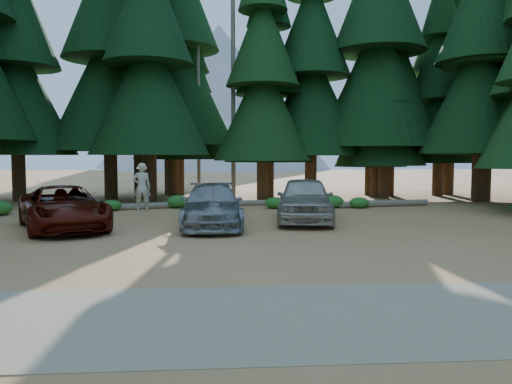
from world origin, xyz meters
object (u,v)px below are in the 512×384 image
(silver_minivan_right, at_px, (305,199))
(log_left, at_px, (123,207))
(red_pickup, at_px, (63,208))
(log_right, at_px, (383,204))
(silver_minivan_center, at_px, (212,206))
(frisbee_player, at_px, (142,187))
(log_mid, at_px, (238,203))

(silver_minivan_right, height_order, log_left, silver_minivan_right)
(red_pickup, bearing_deg, log_right, 2.20)
(silver_minivan_center, xyz_separation_m, frisbee_player, (-2.53, 1.29, 0.58))
(silver_minivan_center, distance_m, silver_minivan_right, 3.52)
(red_pickup, distance_m, log_left, 6.04)
(log_right, bearing_deg, log_left, 170.64)
(silver_minivan_center, distance_m, log_left, 6.97)
(red_pickup, relative_size, silver_minivan_right, 1.06)
(silver_minivan_center, xyz_separation_m, log_left, (-4.04, 5.66, -0.57))
(log_left, bearing_deg, silver_minivan_center, -75.42)
(silver_minivan_center, relative_size, log_left, 1.21)
(silver_minivan_center, height_order, silver_minivan_right, silver_minivan_right)
(silver_minivan_center, height_order, log_left, silver_minivan_center)
(red_pickup, distance_m, silver_minivan_right, 8.29)
(silver_minivan_right, bearing_deg, log_right, 56.71)
(frisbee_player, bearing_deg, log_right, -162.47)
(frisbee_player, relative_size, log_right, 0.36)
(log_left, relative_size, log_right, 0.85)
(silver_minivan_right, height_order, log_right, silver_minivan_right)
(log_left, relative_size, log_mid, 1.23)
(log_left, xyz_separation_m, log_right, (12.09, 0.65, 0.01))
(frisbee_player, distance_m, log_mid, 7.16)
(red_pickup, relative_size, log_right, 1.08)
(red_pickup, distance_m, frisbee_player, 2.85)
(red_pickup, bearing_deg, silver_minivan_center, -21.41)
(log_left, xyz_separation_m, log_mid, (5.19, 1.66, -0.01))
(silver_minivan_right, xyz_separation_m, log_right, (4.69, 5.24, -0.67))
(red_pickup, distance_m, log_mid, 9.69)
(silver_minivan_right, bearing_deg, silver_minivan_center, -153.86)
(silver_minivan_right, relative_size, log_left, 1.19)
(frisbee_player, distance_m, log_right, 11.77)
(frisbee_player, bearing_deg, log_mid, -129.25)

